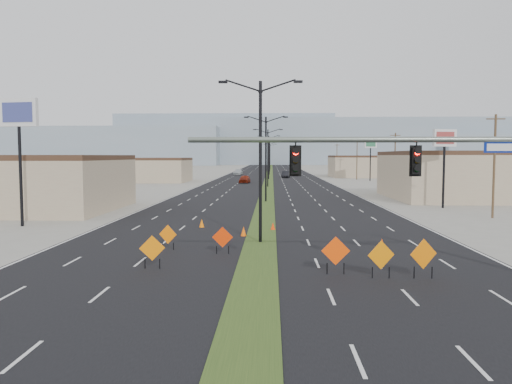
{
  "coord_description": "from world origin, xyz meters",
  "views": [
    {
      "loc": [
        0.71,
        -18.9,
        5.44
      ],
      "look_at": [
        -0.26,
        11.73,
        3.2
      ],
      "focal_mm": 35.0,
      "sensor_mm": 36.0,
      "label": 1
    }
  ],
  "objects_px": {
    "pole_sign_east_far": "(371,147)",
    "construction_sign_0": "(152,249)",
    "streetlight_2": "(268,156)",
    "construction_sign_2": "(168,235)",
    "construction_sign_4": "(381,256)",
    "signal_mast": "(461,171)",
    "streetlight_5": "(270,156)",
    "car_far": "(238,172)",
    "cone_1": "(273,226)",
    "car_left": "(245,179)",
    "construction_sign_5": "(423,255)",
    "streetlight_4": "(269,156)",
    "pole_sign_east_near": "(445,145)",
    "streetlight_1": "(266,156)",
    "cone_0": "(244,231)",
    "streetlight_3": "(269,156)",
    "car_mid": "(286,174)",
    "streetlight_6": "(270,156)",
    "streetlight_0": "(260,156)",
    "construction_sign_1": "(223,238)",
    "pole_sign_west": "(19,122)",
    "cone_3": "(202,223)",
    "cone_2": "(382,243)"
  },
  "relations": [
    {
      "from": "signal_mast",
      "to": "car_left",
      "type": "relative_size",
      "value": 3.48
    },
    {
      "from": "streetlight_6",
      "to": "streetlight_1",
      "type": "bearing_deg",
      "value": -90.0
    },
    {
      "from": "streetlight_3",
      "to": "construction_sign_1",
      "type": "height_order",
      "value": "streetlight_3"
    },
    {
      "from": "streetlight_2",
      "to": "cone_1",
      "type": "bearing_deg",
      "value": -89.1
    },
    {
      "from": "streetlight_4",
      "to": "construction_sign_2",
      "type": "distance_m",
      "value": 114.88
    },
    {
      "from": "car_left",
      "to": "streetlight_4",
      "type": "bearing_deg",
      "value": 88.88
    },
    {
      "from": "pole_sign_east_near",
      "to": "pole_sign_east_far",
      "type": "relative_size",
      "value": 0.9
    },
    {
      "from": "streetlight_4",
      "to": "streetlight_6",
      "type": "bearing_deg",
      "value": 90.0
    },
    {
      "from": "construction_sign_5",
      "to": "cone_0",
      "type": "distance_m",
      "value": 14.33
    },
    {
      "from": "streetlight_5",
      "to": "car_far",
      "type": "relative_size",
      "value": 1.79
    },
    {
      "from": "streetlight_6",
      "to": "construction_sign_0",
      "type": "xyz_separation_m",
      "value": [
        -5.02,
        -175.45,
        -4.46
      ]
    },
    {
      "from": "streetlight_3",
      "to": "streetlight_1",
      "type": "bearing_deg",
      "value": -90.0
    },
    {
      "from": "construction_sign_5",
      "to": "cone_0",
      "type": "relative_size",
      "value": 2.71
    },
    {
      "from": "streetlight_2",
      "to": "streetlight_5",
      "type": "relative_size",
      "value": 1.0
    },
    {
      "from": "construction_sign_4",
      "to": "signal_mast",
      "type": "bearing_deg",
      "value": -33.46
    },
    {
      "from": "cone_1",
      "to": "signal_mast",
      "type": "bearing_deg",
      "value": -63.06
    },
    {
      "from": "streetlight_3",
      "to": "cone_2",
      "type": "xyz_separation_m",
      "value": [
        7.25,
        -85.43,
        -5.15
      ]
    },
    {
      "from": "streetlight_4",
      "to": "construction_sign_0",
      "type": "xyz_separation_m",
      "value": [
        -5.02,
        -119.45,
        -4.46
      ]
    },
    {
      "from": "streetlight_1",
      "to": "construction_sign_4",
      "type": "relative_size",
      "value": 5.91
    },
    {
      "from": "cone_2",
      "to": "pole_sign_east_near",
      "type": "xyz_separation_m",
      "value": [
        11.29,
        22.79,
        6.3
      ]
    },
    {
      "from": "construction_sign_4",
      "to": "construction_sign_5",
      "type": "relative_size",
      "value": 0.95
    },
    {
      "from": "cone_1",
      "to": "pole_sign_west",
      "type": "xyz_separation_m",
      "value": [
        -19.38,
        1.47,
        7.72
      ]
    },
    {
      "from": "streetlight_4",
      "to": "cone_0",
      "type": "distance_m",
      "value": 109.68
    },
    {
      "from": "signal_mast",
      "to": "construction_sign_0",
      "type": "relative_size",
      "value": 10.02
    },
    {
      "from": "construction_sign_2",
      "to": "signal_mast",
      "type": "bearing_deg",
      "value": -11.7
    },
    {
      "from": "streetlight_2",
      "to": "pole_sign_west",
      "type": "relative_size",
      "value": 1.02
    },
    {
      "from": "construction_sign_1",
      "to": "pole_sign_east_near",
      "type": "height_order",
      "value": "pole_sign_east_near"
    },
    {
      "from": "signal_mast",
      "to": "construction_sign_5",
      "type": "bearing_deg",
      "value": 138.92
    },
    {
      "from": "car_mid",
      "to": "pole_sign_east_near",
      "type": "relative_size",
      "value": 0.61
    },
    {
      "from": "construction_sign_4",
      "to": "cone_2",
      "type": "height_order",
      "value": "construction_sign_4"
    },
    {
      "from": "construction_sign_5",
      "to": "signal_mast",
      "type": "bearing_deg",
      "value": -60.23
    },
    {
      "from": "streetlight_2",
      "to": "streetlight_3",
      "type": "bearing_deg",
      "value": 90.0
    },
    {
      "from": "car_mid",
      "to": "cone_0",
      "type": "bearing_deg",
      "value": -86.69
    },
    {
      "from": "streetlight_1",
      "to": "pole_sign_east_near",
      "type": "height_order",
      "value": "streetlight_1"
    },
    {
      "from": "construction_sign_1",
      "to": "pole_sign_east_near",
      "type": "relative_size",
      "value": 0.19
    },
    {
      "from": "streetlight_1",
      "to": "streetlight_2",
      "type": "xyz_separation_m",
      "value": [
        0.0,
        28.0,
        0.0
      ]
    },
    {
      "from": "streetlight_6",
      "to": "cone_1",
      "type": "bearing_deg",
      "value": -89.72
    },
    {
      "from": "streetlight_1",
      "to": "pole_sign_west",
      "type": "distance_m",
      "value": 28.36
    },
    {
      "from": "cone_1",
      "to": "car_left",
      "type": "bearing_deg",
      "value": 95.0
    },
    {
      "from": "streetlight_5",
      "to": "cone_1",
      "type": "height_order",
      "value": "streetlight_5"
    },
    {
      "from": "streetlight_2",
      "to": "car_left",
      "type": "height_order",
      "value": "streetlight_2"
    },
    {
      "from": "pole_sign_east_far",
      "to": "construction_sign_0",
      "type": "bearing_deg",
      "value": -130.37
    },
    {
      "from": "streetlight_4",
      "to": "streetlight_5",
      "type": "distance_m",
      "value": 28.0
    },
    {
      "from": "streetlight_6",
      "to": "streetlight_3",
      "type": "bearing_deg",
      "value": -90.0
    },
    {
      "from": "streetlight_0",
      "to": "cone_0",
      "type": "height_order",
      "value": "streetlight_0"
    },
    {
      "from": "signal_mast",
      "to": "car_far",
      "type": "xyz_separation_m",
      "value": [
        -17.36,
        119.55,
        -3.98
      ]
    },
    {
      "from": "construction_sign_2",
      "to": "cone_3",
      "type": "height_order",
      "value": "construction_sign_2"
    },
    {
      "from": "signal_mast",
      "to": "pole_sign_east_near",
      "type": "xyz_separation_m",
      "value": [
        9.99,
        31.36,
        1.78
      ]
    },
    {
      "from": "construction_sign_0",
      "to": "pole_sign_east_far",
      "type": "height_order",
      "value": "pole_sign_east_far"
    },
    {
      "from": "streetlight_2",
      "to": "construction_sign_2",
      "type": "distance_m",
      "value": 59.08
    }
  ]
}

